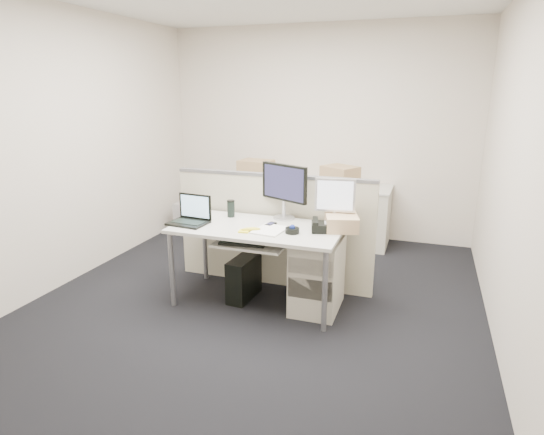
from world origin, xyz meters
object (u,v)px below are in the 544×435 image
at_px(monitor_main, 284,192).
at_px(desk_phone, 325,227).
at_px(desk, 257,234).
at_px(laptop, 187,211).

distance_m(monitor_main, desk_phone, 0.56).
bearing_deg(desk, desk_phone, 6.40).
height_order(desk, monitor_main, monitor_main).
height_order(monitor_main, laptop, monitor_main).
xyz_separation_m(desk, laptop, (-0.62, -0.13, 0.19)).
relative_size(desk, laptop, 4.44).
distance_m(desk, monitor_main, 0.48).
height_order(desk, laptop, laptop).
bearing_deg(desk_phone, monitor_main, 136.08).
bearing_deg(laptop, desk_phone, 14.58).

